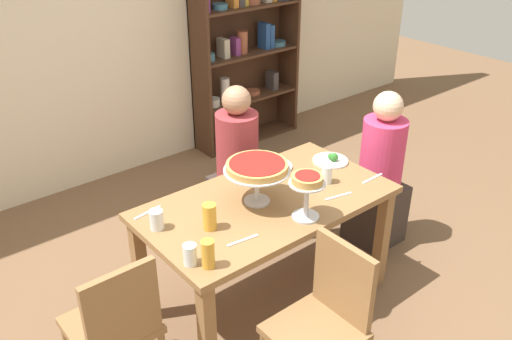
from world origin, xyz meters
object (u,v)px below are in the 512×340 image
diner_head_east (379,181)px  personal_pizza_stand (307,187)px  deep_dish_pizza_stand (257,169)px  water_glass_clear_near (157,220)px  salad_plate_near_diner (331,160)px  salad_plate_far_diner (273,165)px  chair_head_west (116,325)px  dining_table (267,215)px  cutlery_fork_far (339,196)px  cutlery_knife_far (373,178)px  bookshelf (244,22)px  chair_near_left (325,318)px  beer_glass_amber_tall (210,217)px  beer_glass_amber_short (208,254)px  water_glass_clear_far (327,174)px  cutlery_knife_near (147,212)px  water_glass_clear_spare (190,255)px  cutlery_fork_near (243,240)px  diner_far_right (238,173)px

diner_head_east → personal_pizza_stand: (-1.00, -0.28, 0.44)m
deep_dish_pizza_stand → water_glass_clear_near: 0.61m
salad_plate_near_diner → salad_plate_far_diner: salad_plate_far_diner is taller
chair_head_west → water_glass_clear_near: chair_head_west is taller
dining_table → chair_head_west: chair_head_west is taller
cutlery_fork_far → cutlery_knife_far: same height
chair_head_west → salad_plate_near_diner: (1.66, 0.20, 0.27)m
bookshelf → salad_plate_far_diner: size_ratio=9.44×
chair_near_left → cutlery_knife_far: chair_near_left is taller
salad_plate_far_diner → beer_glass_amber_tall: (-0.70, -0.31, 0.05)m
beer_glass_amber_short → deep_dish_pizza_stand: bearing=29.3°
deep_dish_pizza_stand → beer_glass_amber_tall: size_ratio=2.58×
beer_glass_amber_short → cutlery_knife_far: size_ratio=0.81×
diner_head_east → bookshelf: bearing=-100.7°
deep_dish_pizza_stand → salad_plate_near_diner: deep_dish_pizza_stand is taller
salad_plate_far_diner → cutlery_knife_far: 0.62m
beer_glass_amber_short → water_glass_clear_far: bearing=12.0°
water_glass_clear_near → diner_head_east: bearing=-4.6°
chair_head_west → salad_plate_far_diner: bearing=16.0°
personal_pizza_stand → beer_glass_amber_short: 0.66m
salad_plate_near_diner → cutlery_fork_far: (-0.28, -0.33, -0.01)m
water_glass_clear_far → cutlery_knife_far: (0.25, -0.15, -0.05)m
salad_plate_near_diner → cutlery_knife_near: (-1.23, 0.21, -0.01)m
chair_near_left → personal_pizza_stand: bearing=-31.4°
cutlery_fork_far → beer_glass_amber_short: bearing=-164.3°
bookshelf → beer_glass_amber_tall: bookshelf is taller
deep_dish_pizza_stand → beer_glass_amber_short: size_ratio=2.59×
personal_pizza_stand → water_glass_clear_spare: 0.72m
chair_near_left → cutlery_fork_near: 0.56m
beer_glass_amber_short → cutlery_fork_near: bearing=13.5°
deep_dish_pizza_stand → personal_pizza_stand: size_ratio=1.44×
salad_plate_near_diner → salad_plate_far_diner: 0.38m
salad_plate_far_diner → personal_pizza_stand: bearing=-113.8°
chair_head_west → salad_plate_near_diner: bearing=6.9°
water_glass_clear_near → cutlery_knife_near: water_glass_clear_near is taller
water_glass_clear_near → beer_glass_amber_short: bearing=-86.4°
dining_table → salad_plate_near_diner: (0.63, 0.10, 0.12)m
bookshelf → water_glass_clear_far: (-1.01, -2.09, -0.39)m
diner_far_right → deep_dish_pizza_stand: 0.93m
salad_plate_near_diner → cutlery_knife_near: salad_plate_near_diner is taller
dining_table → bookshelf: (1.42, 2.01, 0.55)m
salad_plate_near_diner → cutlery_knife_far: bearing=-83.9°
diner_head_east → cutlery_fork_far: 0.78m
beer_glass_amber_tall → cutlery_knife_far: (1.08, -0.19, -0.07)m
cutlery_fork_far → cutlery_knife_far: (0.32, 0.01, 0.00)m
dining_table → beer_glass_amber_short: (-0.61, -0.29, 0.18)m
chair_near_left → cutlery_knife_far: size_ratio=4.83×
water_glass_clear_spare → salad_plate_far_diner: bearing=27.5°
diner_head_east → water_glass_clear_far: 0.71m
beer_glass_amber_tall → water_glass_clear_near: (-0.22, 0.17, -0.02)m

